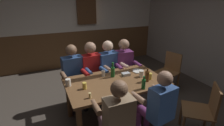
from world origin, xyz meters
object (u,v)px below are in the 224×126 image
object	(u,v)px
person_1	(93,71)
bottle_2	(147,76)
person_4	(116,116)
pint_glass_4	(85,86)
person_0	(74,74)
pint_glass_3	(68,83)
condiment_caddy	(126,74)
person_5	(157,104)
bottle_0	(113,71)
table_candle	(90,95)
dining_table	(116,87)
plate_0	(138,71)
chair_empty_near_left	(169,71)
pint_glass_1	(103,73)
chair_empty_near_right	(203,110)
pint_glass_0	(150,76)
person_2	(110,68)
bottle_1	(144,84)
wall_dart_cabinet	(87,12)
person_3	(125,65)
pint_glass_2	(141,74)

from	to	relation	value
person_1	bottle_2	size ratio (longest dim) A/B	5.59
person_4	pint_glass_4	world-z (taller)	person_4
person_0	pint_glass_3	distance (m)	0.62
condiment_caddy	person_5	bearing A→B (deg)	-85.91
bottle_0	pint_glass_4	xyz separation A→B (m)	(-0.56, -0.21, -0.05)
table_candle	condiment_caddy	world-z (taller)	table_candle
dining_table	bottle_2	bearing A→B (deg)	-24.68
dining_table	plate_0	distance (m)	0.59
chair_empty_near_left	pint_glass_1	bearing A→B (deg)	80.65
person_5	chair_empty_near_right	size ratio (longest dim) A/B	1.35
person_5	pint_glass_0	bearing A→B (deg)	57.38
bottle_0	person_2	bearing A→B (deg)	72.80
person_1	table_candle	xyz separation A→B (m)	(-0.37, -1.04, 0.10)
bottle_1	pint_glass_0	size ratio (longest dim) A/B	1.90
person_5	condiment_caddy	xyz separation A→B (m)	(-0.06, 0.83, 0.13)
chair_empty_near_left	pint_glass_0	world-z (taller)	chair_empty_near_left
person_0	person_1	size ratio (longest dim) A/B	0.99
person_2	pint_glass_4	bearing A→B (deg)	38.65
chair_empty_near_left	condiment_caddy	distance (m)	1.42
chair_empty_near_left	bottle_0	size ratio (longest dim) A/B	3.34
bottle_0	person_5	bearing A→B (deg)	-71.52
person_2	person_4	distance (m)	1.52
person_1	bottle_1	bearing A→B (deg)	105.03
person_4	dining_table	bearing A→B (deg)	65.84
pint_glass_1	pint_glass_4	distance (m)	0.52
person_2	wall_dart_cabinet	distance (m)	2.32
pint_glass_0	wall_dart_cabinet	xyz separation A→B (m)	(-0.20, 2.99, 0.84)
condiment_caddy	pint_glass_0	world-z (taller)	pint_glass_0
person_1	pint_glass_4	world-z (taller)	person_1
table_candle	pint_glass_1	world-z (taller)	pint_glass_1
person_5	chair_empty_near_left	xyz separation A→B (m)	(1.28, 1.20, -0.18)
condiment_caddy	wall_dart_cabinet	size ratio (longest dim) A/B	0.20
table_candle	bottle_1	distance (m)	0.82
chair_empty_near_right	bottle_0	world-z (taller)	bottle_0
bottle_1	pint_glass_0	distance (m)	0.37
person_0	person_3	size ratio (longest dim) A/B	1.00
plate_0	condiment_caddy	bearing A→B (deg)	-167.37
pint_glass_1	bottle_2	bearing A→B (deg)	-38.80
dining_table	pint_glass_4	distance (m)	0.57
chair_empty_near_right	person_3	bearing A→B (deg)	57.81
pint_glass_0	pint_glass_1	world-z (taller)	pint_glass_0
plate_0	pint_glass_3	xyz separation A→B (m)	(-1.30, -0.04, 0.05)
bottle_2	pint_glass_2	distance (m)	0.19
dining_table	person_3	world-z (taller)	person_3
person_1	chair_empty_near_left	xyz separation A→B (m)	(1.77, -0.22, -0.22)
pint_glass_4	dining_table	bearing A→B (deg)	4.93
chair_empty_near_left	chair_empty_near_right	bearing A→B (deg)	141.02
person_2	plate_0	size ratio (longest dim) A/B	5.96
person_4	condiment_caddy	distance (m)	1.02
pint_glass_3	person_2	bearing A→B (deg)	31.24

